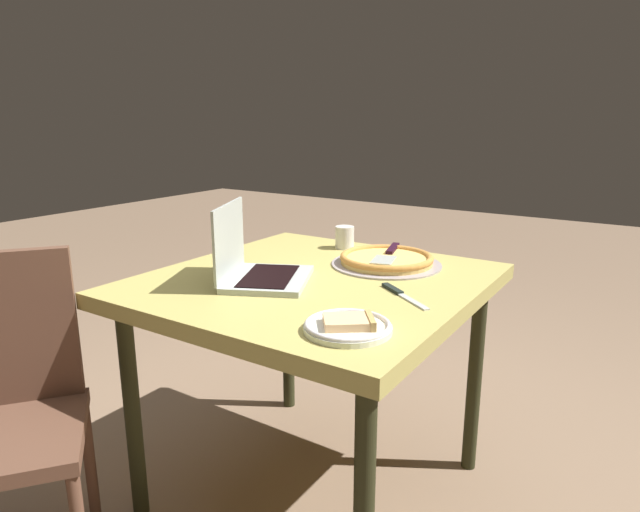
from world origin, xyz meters
The scene contains 8 objects.
ground_plane centered at (0.00, 0.00, 0.00)m, with size 12.00×12.00×0.00m, color #856A52.
dining_table centered at (0.00, 0.00, 0.70)m, with size 1.02×0.98×0.77m.
laptop centered at (-0.13, 0.13, 0.82)m, with size 0.37×0.34×0.24m.
pizza_plate centered at (-0.33, -0.32, 0.78)m, with size 0.21×0.21×0.04m.
pizza_tray centered at (0.26, -0.13, 0.79)m, with size 0.38×0.38×0.04m.
table_knife centered at (-0.01, -0.30, 0.77)m, with size 0.15×0.20×0.01m.
drink_cup centered at (0.40, 0.12, 0.81)m, with size 0.07×0.07×0.09m.
chair_near centered at (-0.73, 0.52, 0.52)m, with size 0.55×0.55×0.91m.
Camera 1 is at (-1.38, -0.92, 1.26)m, focal length 30.73 mm.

